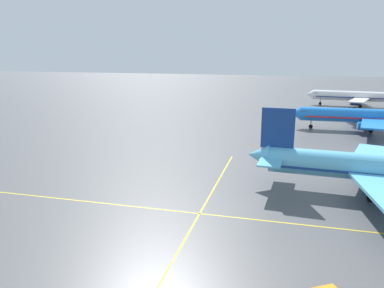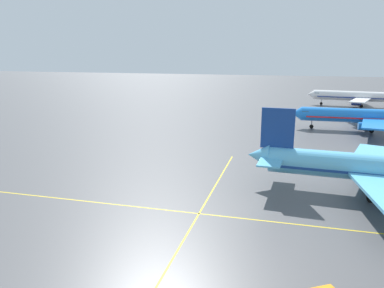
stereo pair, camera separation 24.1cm
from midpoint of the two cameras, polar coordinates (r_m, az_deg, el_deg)
The scene contains 3 objects.
airliner_second_row at distance 53.96m, azimuth 27.02°, elevation -3.42°, with size 35.21×30.32×10.95m.
airliner_third_row at distance 97.45m, azimuth 24.74°, elevation 3.85°, with size 33.06×28.59×10.30m.
airliner_far_left_stand at distance 139.84m, azimuth 23.86°, elevation 6.60°, with size 32.55×27.92×10.12m.
Camera 2 is at (9.51, 0.51, 18.40)m, focal length 35.29 mm.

